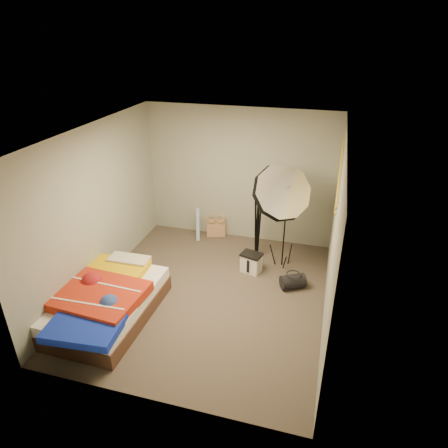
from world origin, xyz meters
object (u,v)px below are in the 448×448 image
(tote_bag, at_px, (216,228))
(photo_umbrella, at_px, (280,193))
(wrapping_roll, at_px, (198,225))
(duffel_bag, at_px, (293,282))
(camera_case, at_px, (251,263))
(bed, at_px, (104,301))
(camera_tripod, at_px, (258,218))

(tote_bag, xyz_separation_m, photo_umbrella, (1.32, -0.88, 1.22))
(wrapping_roll, xyz_separation_m, duffel_bag, (1.95, -1.11, -0.20))
(tote_bag, height_order, wrapping_roll, wrapping_roll)
(camera_case, xyz_separation_m, bed, (-1.75, -1.69, 0.11))
(bed, xyz_separation_m, photo_umbrella, (2.14, 1.86, 1.14))
(duffel_bag, distance_m, photo_umbrella, 1.41)
(camera_case, xyz_separation_m, photo_umbrella, (0.39, 0.17, 1.24))
(wrapping_roll, relative_size, bed, 0.32)
(tote_bag, height_order, photo_umbrella, photo_umbrella)
(photo_umbrella, bearing_deg, duffel_bag, -52.85)
(tote_bag, bearing_deg, wrapping_roll, -160.80)
(wrapping_roll, xyz_separation_m, camera_case, (1.22, -0.82, -0.16))
(tote_bag, relative_size, duffel_bag, 0.96)
(wrapping_roll, height_order, camera_tripod, camera_tripod)
(camera_case, height_order, bed, bed)
(camera_case, distance_m, duffel_bag, 0.79)
(tote_bag, xyz_separation_m, bed, (-0.82, -2.73, 0.08))
(wrapping_roll, bearing_deg, tote_bag, 37.66)
(photo_umbrella, bearing_deg, tote_bag, 146.28)
(duffel_bag, bearing_deg, photo_umbrella, 99.53)
(camera_case, xyz_separation_m, camera_tripod, (-0.01, 0.49, 0.61))
(camera_case, bearing_deg, bed, -120.99)
(tote_bag, xyz_separation_m, duffel_bag, (1.66, -1.33, -0.07))
(tote_bag, distance_m, duffel_bag, 2.13)
(tote_bag, bearing_deg, duffel_bag, -57.20)
(wrapping_roll, xyz_separation_m, camera_tripod, (1.21, -0.33, 0.46))
(tote_bag, distance_m, camera_case, 1.40)
(camera_case, distance_m, photo_umbrella, 1.31)
(camera_case, bearing_deg, photo_umbrella, 38.61)
(duffel_bag, distance_m, bed, 2.85)
(wrapping_roll, relative_size, camera_case, 2.01)
(wrapping_roll, xyz_separation_m, bed, (-0.53, -2.51, -0.05))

